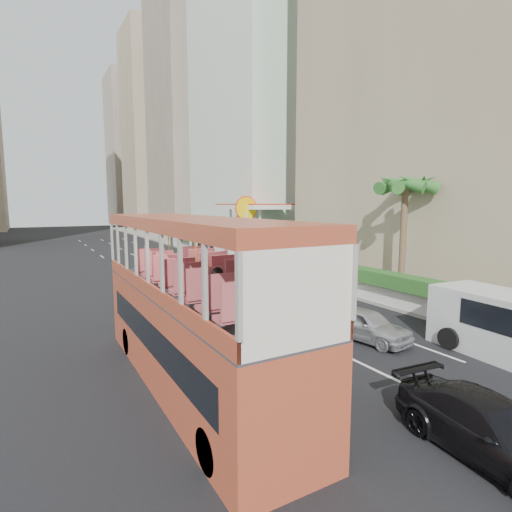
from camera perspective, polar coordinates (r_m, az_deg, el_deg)
ground_plane at (r=15.83m, az=12.27°, el=-12.86°), size 200.00×200.00×0.00m
double_decker_bus at (r=12.06m, az=-9.30°, el=-6.64°), size 2.50×11.00×5.06m
car_silver_lane_a at (r=17.09m, az=1.21°, el=-11.16°), size 1.84×4.40×1.41m
car_silver_lane_b at (r=17.05m, az=15.29°, el=-11.47°), size 2.15×4.00×1.29m
car_black at (r=10.89m, az=30.44°, el=-23.62°), size 2.25×4.63×1.30m
van_asset at (r=30.26m, az=-7.80°, el=-3.04°), size 2.83×5.13×1.36m
minibus_near at (r=22.35m, az=0.92°, el=-3.61°), size 2.01×5.37×2.35m
minibus_far at (r=25.27m, az=4.74°, el=-1.75°), size 3.11×6.74×2.88m
panel_van_far at (r=36.23m, az=-5.77°, el=0.44°), size 3.10×5.74×2.18m
sidewalk at (r=41.06m, az=-1.74°, el=-0.11°), size 6.00×120.00×0.18m
kerb_wall at (r=30.17m, az=3.34°, el=-1.71°), size 0.30×44.00×1.00m
hedge at (r=30.05m, az=3.35°, el=-0.11°), size 1.10×44.00×0.70m
palm_tree at (r=23.38m, az=20.25°, el=1.88°), size 0.36×0.36×6.40m
shell_station at (r=39.54m, az=0.89°, el=3.47°), size 6.50×8.00×5.50m
tower_stripe at (r=58.01m, az=2.47°, el=31.33°), size 16.00×18.00×58.00m
tower_mid at (r=77.00m, az=-7.83°, el=22.02°), size 16.00×16.00×50.00m
tower_far_a at (r=98.25m, az=-13.81°, el=16.86°), size 14.00×14.00×44.00m
tower_far_b at (r=119.02m, az=-16.77°, el=14.09°), size 14.00×14.00×40.00m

